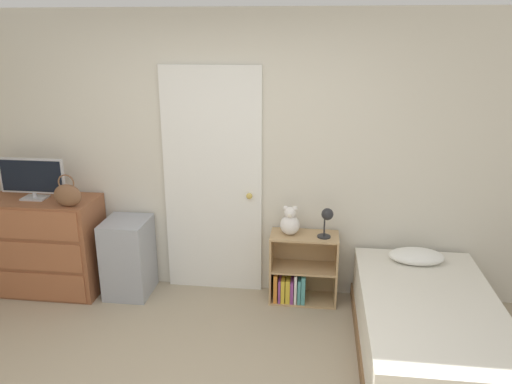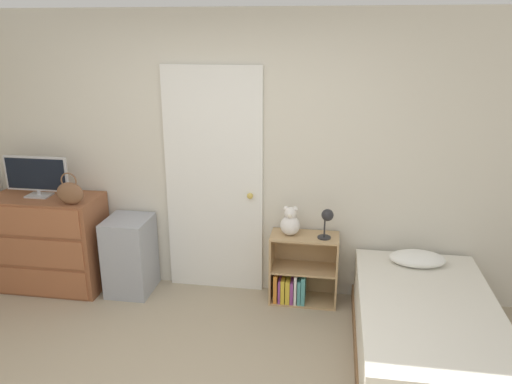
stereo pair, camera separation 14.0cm
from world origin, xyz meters
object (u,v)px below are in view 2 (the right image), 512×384
Objects in this scene: tv at (36,176)px; desk_lamp at (327,218)px; dresser at (51,242)px; bookshelf at (299,275)px; storage_bin at (130,255)px; handbag at (70,193)px; bed at (426,332)px; teddy_bear at (290,223)px.

tv reaches higher than desk_lamp.
dresser is 1.54× the size of bookshelf.
storage_bin reaches higher than bookshelf.
bookshelf is (1.57, 0.07, -0.11)m from storage_bin.
handbag is 0.45× the size of bookshelf.
handbag is 1.06× the size of desk_lamp.
tv is 2.22× the size of desk_lamp.
storage_bin is 2.66m from bed.
teddy_bear is at bearing 2.46° from dresser.
dresser is 0.65m from tv.
handbag is (0.41, -0.16, -0.09)m from tv.
bookshelf is (1.99, 0.26, -0.76)m from handbag.
dresser is 2.28m from teddy_bear.
desk_lamp is 1.19m from bed.
storage_bin is 2.67× the size of desk_lamp.
dresser is 3.41m from bed.
bed is (2.57, -0.68, -0.12)m from storage_bin.
dresser is 0.68m from handbag.
teddy_bear is (1.91, 0.25, -0.26)m from handbag.
teddy_bear is 0.15× the size of bed.
tv is at bearing 170.63° from dresser.
handbag reaches higher than storage_bin.
bookshelf is 2.36× the size of desk_lamp.
bookshelf is 0.63m from desk_lamp.
bed is (2.99, -0.49, -0.77)m from handbag.
tv is 2.09× the size of handbag.
dresser reaches higher than bed.
handbag is (0.35, -0.16, 0.56)m from dresser.
desk_lamp is at bearing 0.77° from storage_bin.
tv is 1.11m from storage_bin.
tv reaches higher than dresser.
tv is 0.33× the size of bed.
teddy_bear is at bearing 7.56° from handbag.
dresser is 2.36m from bookshelf.
bookshelf is at bearing 2.16° from tv.
handbag is 1.09× the size of teddy_bear.
tv is at bearing -178.54° from storage_bin.
dresser is 3.64× the size of desk_lamp.
storage_bin is 1.58m from bookshelf.
bookshelf is at bearing 2.43° from dresser.
teddy_bear is at bearing 2.59° from storage_bin.
storage_bin is (0.77, 0.03, -0.09)m from dresser.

